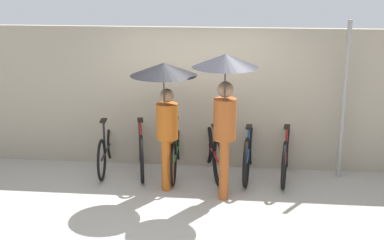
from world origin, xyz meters
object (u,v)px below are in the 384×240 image
parked_bicycle_2 (177,150)px  parked_bicycle_3 (213,150)px  parked_bicycle_0 (107,148)px  parked_bicycle_5 (286,154)px  pedestrian_center (225,90)px  pedestrian_leading (165,92)px  parked_bicycle_1 (141,148)px  parked_bicycle_4 (249,151)px

parked_bicycle_2 → parked_bicycle_3: bearing=-92.1°
parked_bicycle_0 → parked_bicycle_5: parked_bicycle_5 is taller
pedestrian_center → parked_bicycle_3: bearing=-76.6°
parked_bicycle_3 → pedestrian_leading: size_ratio=0.87×
parked_bicycle_3 → pedestrian_leading: bearing=126.7°
parked_bicycle_2 → parked_bicycle_5: 1.75m
parked_bicycle_5 → pedestrian_leading: (-1.81, -0.73, 1.13)m
parked_bicycle_0 → parked_bicycle_2: bearing=-96.4°
parked_bicycle_0 → parked_bicycle_3: parked_bicycle_0 is taller
pedestrian_leading → parked_bicycle_0: bearing=-27.4°
parked_bicycle_2 → parked_bicycle_3: parked_bicycle_2 is taller
parked_bicycle_2 → parked_bicycle_5: size_ratio=1.06×
pedestrian_leading → pedestrian_center: size_ratio=0.92×
parked_bicycle_5 → pedestrian_leading: 2.25m
parked_bicycle_0 → parked_bicycle_3: 1.75m
pedestrian_center → parked_bicycle_1: bearing=-34.1°
parked_bicycle_0 → parked_bicycle_2: (1.17, -0.01, 0.02)m
parked_bicycle_0 → parked_bicycle_1: 0.59m
parked_bicycle_3 → parked_bicycle_4: 0.59m
parked_bicycle_2 → pedestrian_center: (0.81, -1.00, 1.23)m
pedestrian_center → parked_bicycle_5: bearing=-133.8°
pedestrian_center → parked_bicycle_4: bearing=-109.2°
parked_bicycle_0 → parked_bicycle_3: size_ratio=0.97×
pedestrian_leading → parked_bicycle_2: bearing=-86.2°
parked_bicycle_0 → parked_bicycle_5: (2.92, -0.06, 0.03)m
parked_bicycle_4 → parked_bicycle_3: bearing=93.2°
parked_bicycle_1 → parked_bicycle_3: bearing=-101.0°
parked_bicycle_1 → parked_bicycle_4: parked_bicycle_4 is taller
parked_bicycle_2 → parked_bicycle_0: bearing=86.8°
pedestrian_leading → parked_bicycle_5: bearing=-149.9°
parked_bicycle_1 → parked_bicycle_5: 2.34m
pedestrian_leading → pedestrian_center: pedestrian_center is taller
parked_bicycle_1 → parked_bicycle_0: bearing=72.9°
parked_bicycle_3 → parked_bicycle_5: bearing=-106.2°
parked_bicycle_2 → parked_bicycle_3: size_ratio=1.06×
parked_bicycle_3 → pedestrian_leading: 1.51m
parked_bicycle_3 → parked_bicycle_0: bearing=75.7°
parked_bicycle_4 → parked_bicycle_5: (0.58, -0.03, -0.01)m
parked_bicycle_0 → parked_bicycle_4: bearing=-96.2°
parked_bicycle_3 → parked_bicycle_4: (0.58, -0.01, 0.01)m
parked_bicycle_2 → pedestrian_leading: 1.37m
parked_bicycle_2 → parked_bicycle_3: (0.58, 0.00, 0.00)m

